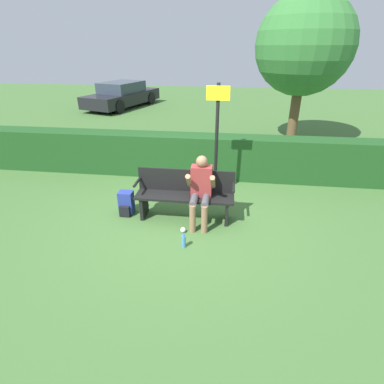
% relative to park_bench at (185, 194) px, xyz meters
% --- Properties ---
extents(ground_plane, '(40.00, 40.00, 0.00)m').
position_rel_park_bench_xyz_m(ground_plane, '(0.00, -0.06, -0.48)').
color(ground_plane, '#426B33').
extents(hedge_back, '(12.00, 0.59, 1.02)m').
position_rel_park_bench_xyz_m(hedge_back, '(0.00, 2.05, 0.03)').
color(hedge_back, '#1E4C1E').
rests_on(hedge_back, ground).
extents(park_bench, '(1.81, 0.44, 0.92)m').
position_rel_park_bench_xyz_m(park_bench, '(0.00, 0.00, 0.00)').
color(park_bench, black).
rests_on(park_bench, ground).
extents(person_seated, '(0.51, 0.63, 1.25)m').
position_rel_park_bench_xyz_m(person_seated, '(0.30, -0.14, 0.21)').
color(person_seated, '#993333').
rests_on(person_seated, ground).
extents(backpack, '(0.26, 0.28, 0.46)m').
position_rel_park_bench_xyz_m(backpack, '(-1.15, -0.03, -0.27)').
color(backpack, '#283893').
rests_on(backpack, ground).
extents(water_bottle, '(0.07, 0.07, 0.24)m').
position_rel_park_bench_xyz_m(water_bottle, '(0.12, -0.96, -0.37)').
color(water_bottle, '#4C8CCC').
rests_on(water_bottle, ground).
extents(signpost, '(0.45, 0.09, 2.33)m').
position_rel_park_bench_xyz_m(signpost, '(0.50, 1.06, 0.88)').
color(signpost, black).
rests_on(signpost, ground).
extents(parked_car, '(3.05, 4.88, 1.26)m').
position_rel_park_bench_xyz_m(parked_car, '(-4.93, 10.72, 0.12)').
color(parked_car, black).
rests_on(parked_car, ground).
extents(tree, '(2.90, 2.90, 4.41)m').
position_rel_park_bench_xyz_m(tree, '(2.81, 5.36, 2.45)').
color(tree, brown).
rests_on(tree, ground).
extents(litter_crumple, '(0.10, 0.10, 0.10)m').
position_rel_park_bench_xyz_m(litter_crumple, '(0.04, -0.54, -0.44)').
color(litter_crumple, silver).
rests_on(litter_crumple, ground).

